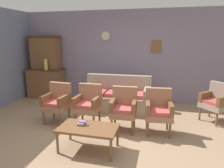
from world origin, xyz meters
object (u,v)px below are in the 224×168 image
armchair_near_cabinet (57,101)px  armchair_near_couch_end (158,109)px  vase_on_cabinet (46,64)px  armchair_by_doorway (88,103)px  armchair_row_middle (124,107)px  wingback_chair_by_fireplace (216,100)px  coffee_table (88,129)px  book_stack_on_table (82,123)px  side_cabinet (46,83)px  floral_couch (117,98)px

armchair_near_cabinet → armchair_near_couch_end: bearing=0.4°
vase_on_cabinet → armchair_by_doorway: size_ratio=0.37×
armchair_row_middle → wingback_chair_by_fireplace: bearing=25.5°
armchair_by_doorway → coffee_table: armchair_by_doorway is taller
armchair_by_doorway → coffee_table: size_ratio=0.90×
vase_on_cabinet → armchair_row_middle: (2.73, -1.57, -0.60)m
book_stack_on_table → vase_on_cabinet: bearing=131.3°
side_cabinet → coffee_table: (2.44, -2.69, -0.09)m
wingback_chair_by_fireplace → book_stack_on_table: bearing=-144.4°
side_cabinet → wingback_chair_by_fireplace: bearing=-9.6°
book_stack_on_table → armchair_near_cabinet: bearing=136.8°
vase_on_cabinet → coffee_table: vase_on_cabinet is taller
vase_on_cabinet → book_stack_on_table: 3.33m
armchair_row_middle → book_stack_on_table: (-0.58, -0.88, -0.05)m
armchair_row_middle → vase_on_cabinet: bearing=150.0°
armchair_row_middle → side_cabinet: bearing=148.5°
floral_couch → armchair_near_cabinet: same height
side_cabinet → floral_couch: (2.46, -0.60, -0.14)m
armchair_near_cabinet → armchair_near_couch_end: same height
floral_couch → armchair_by_doorway: size_ratio=2.00×
floral_couch → coffee_table: 2.09m
side_cabinet → book_stack_on_table: (2.30, -2.64, -0.02)m
vase_on_cabinet → armchair_by_doorway: 2.51m
floral_couch → coffee_table: bearing=-90.8°
side_cabinet → vase_on_cabinet: 0.67m
floral_couch → armchair_by_doorway: 1.17m
vase_on_cabinet → coffee_table: bearing=-47.6°
floral_couch → wingback_chair_by_fireplace: size_ratio=2.00×
side_cabinet → wingback_chair_by_fireplace: side_cabinet is taller
side_cabinet → book_stack_on_table: side_cabinet is taller
armchair_by_doorway → armchair_near_couch_end: same height
armchair_near_cabinet → coffee_table: 1.45m
coffee_table → book_stack_on_table: size_ratio=6.37×
armchair_by_doorway → coffee_table: 1.07m
wingback_chair_by_fireplace → coffee_table: 3.05m
armchair_by_doorway → vase_on_cabinet: bearing=141.9°
armchair_by_doorway → wingback_chair_by_fireplace: 2.91m
armchair_near_cabinet → wingback_chair_by_fireplace: bearing=14.7°
armchair_near_cabinet → armchair_row_middle: 1.53m
armchair_near_couch_end → armchair_near_cabinet: bearing=-179.6°
armchair_near_couch_end → wingback_chair_by_fireplace: bearing=35.5°
armchair_row_middle → coffee_table: 1.04m
armchair_near_cabinet → armchair_row_middle: size_ratio=1.00×
armchair_near_couch_end → wingback_chair_by_fireplace: size_ratio=1.00×
book_stack_on_table → coffee_table: bearing=-20.0°
armchair_by_doorway → book_stack_on_table: bearing=-76.2°
vase_on_cabinet → armchair_row_middle: bearing=-30.0°
vase_on_cabinet → book_stack_on_table: (2.15, -2.45, -0.65)m
armchair_by_doorway → armchair_near_cabinet: bearing=-175.9°
armchair_near_couch_end → book_stack_on_table: bearing=-144.4°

